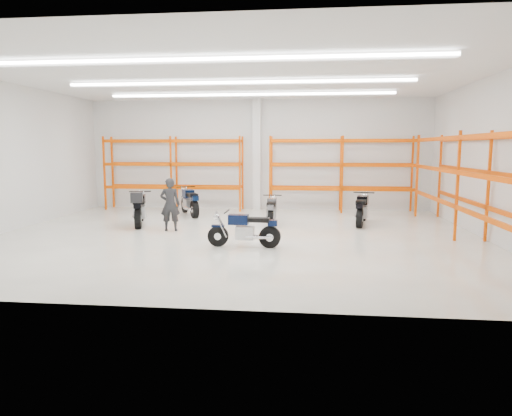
# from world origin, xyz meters

# --- Properties ---
(ground) EXTENTS (14.00, 14.00, 0.00)m
(ground) POSITION_xyz_m (0.00, 0.00, 0.00)
(ground) COLOR beige
(ground) RESTS_ON ground
(room_shell) EXTENTS (14.02, 12.02, 4.51)m
(room_shell) POSITION_xyz_m (0.00, 0.03, 3.28)
(room_shell) COLOR silver
(room_shell) RESTS_ON ground
(motorcycle_main) EXTENTS (1.90, 0.63, 0.93)m
(motorcycle_main) POSITION_xyz_m (0.52, -1.42, 0.44)
(motorcycle_main) COLOR black
(motorcycle_main) RESTS_ON ground
(motorcycle_back_a) EXTENTS (1.01, 2.25, 1.18)m
(motorcycle_back_a) POSITION_xyz_m (-3.41, 1.43, 0.56)
(motorcycle_back_a) COLOR black
(motorcycle_back_a) RESTS_ON ground
(motorcycle_back_b) EXTENTS (1.17, 1.96, 1.06)m
(motorcycle_back_b) POSITION_xyz_m (-2.32, 3.81, 0.50)
(motorcycle_back_b) COLOR black
(motorcycle_back_b) RESTS_ON ground
(motorcycle_back_c) EXTENTS (0.63, 1.91, 0.94)m
(motorcycle_back_c) POSITION_xyz_m (0.88, 2.18, 0.44)
(motorcycle_back_c) COLOR black
(motorcycle_back_c) RESTS_ON ground
(motorcycle_back_d) EXTENTS (0.82, 2.09, 1.04)m
(motorcycle_back_d) POSITION_xyz_m (3.85, 2.40, 0.48)
(motorcycle_back_d) COLOR black
(motorcycle_back_d) RESTS_ON ground
(standing_man) EXTENTS (0.65, 0.48, 1.63)m
(standing_man) POSITION_xyz_m (-2.12, 0.64, 0.82)
(standing_man) COLOR black
(standing_man) RESTS_ON ground
(structural_column) EXTENTS (0.32, 0.32, 4.50)m
(structural_column) POSITION_xyz_m (0.00, 5.82, 2.25)
(structural_column) COLOR white
(structural_column) RESTS_ON ground
(pallet_racking_back_left) EXTENTS (5.67, 0.87, 3.00)m
(pallet_racking_back_left) POSITION_xyz_m (-3.40, 5.48, 1.79)
(pallet_racking_back_left) COLOR #E55801
(pallet_racking_back_left) RESTS_ON ground
(pallet_racking_back_right) EXTENTS (5.67, 0.87, 3.00)m
(pallet_racking_back_right) POSITION_xyz_m (3.40, 5.48, 1.79)
(pallet_racking_back_right) COLOR #E55801
(pallet_racking_back_right) RESTS_ON ground
(pallet_racking_side) EXTENTS (0.87, 9.07, 3.00)m
(pallet_racking_side) POSITION_xyz_m (6.48, 0.00, 1.81)
(pallet_racking_side) COLOR #E55801
(pallet_racking_side) RESTS_ON ground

